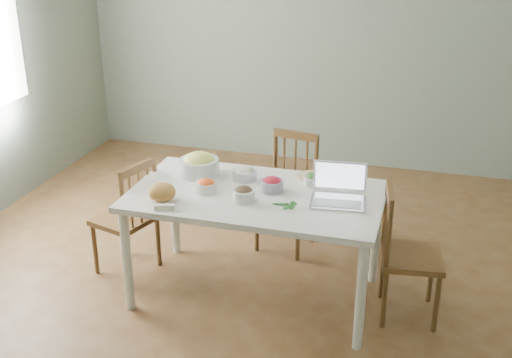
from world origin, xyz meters
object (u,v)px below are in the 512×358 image
(chair_far, at_px, (286,194))
(chair_right, at_px, (412,254))
(chair_left, at_px, (124,216))
(bread_boule, at_px, (162,192))
(laptop, at_px, (339,186))
(bowl_squash, at_px, (199,164))
(dining_table, at_px, (256,245))

(chair_far, height_order, chair_right, chair_far)
(chair_left, height_order, chair_right, chair_right)
(chair_right, relative_size, bread_boule, 5.09)
(chair_left, height_order, laptop, laptop)
(bread_boule, bearing_deg, bowl_squash, 80.44)
(chair_left, relative_size, chair_right, 0.97)
(chair_right, bearing_deg, chair_far, 48.07)
(chair_right, bearing_deg, bread_boule, 93.87)
(chair_left, relative_size, laptop, 2.56)
(chair_left, xyz_separation_m, laptop, (1.52, -0.06, 0.44))
(chair_left, xyz_separation_m, chair_right, (1.99, -0.01, 0.01))
(bread_boule, bearing_deg, dining_table, 26.20)
(dining_table, xyz_separation_m, bowl_squash, (-0.46, 0.19, 0.46))
(bread_boule, bearing_deg, chair_right, 11.43)
(chair_right, xyz_separation_m, laptop, (-0.48, -0.05, 0.43))
(chair_far, xyz_separation_m, bowl_squash, (-0.49, -0.52, 0.39))
(dining_table, xyz_separation_m, chair_left, (-0.99, 0.06, 0.05))
(chair_far, bearing_deg, chair_left, -137.22)
(chair_far, height_order, bowl_squash, bowl_squash)
(chair_left, xyz_separation_m, bowl_squash, (0.53, 0.13, 0.40))
(chair_left, distance_m, laptop, 1.58)
(bowl_squash, xyz_separation_m, laptop, (0.99, -0.20, 0.04))
(dining_table, height_order, chair_far, chair_far)
(bread_boule, distance_m, bowl_squash, 0.46)
(chair_far, height_order, chair_left, chair_far)
(chair_right, relative_size, laptop, 2.62)
(dining_table, relative_size, chair_right, 1.82)
(bread_boule, bearing_deg, chair_left, 144.57)
(dining_table, height_order, bowl_squash, bowl_squash)
(bread_boule, xyz_separation_m, bowl_squash, (0.08, 0.46, 0.02))
(dining_table, distance_m, bread_boule, 0.74)
(bread_boule, relative_size, bowl_squash, 0.65)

